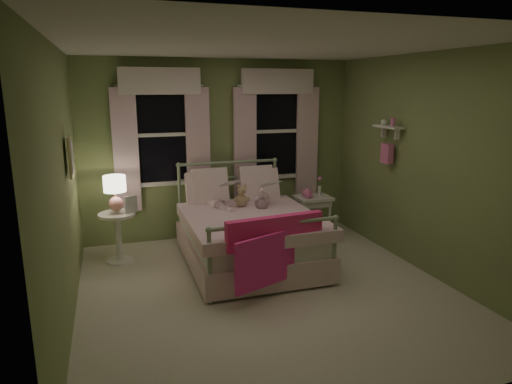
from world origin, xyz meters
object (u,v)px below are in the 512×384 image
object	(u,v)px
bed	(248,233)
table_lamp	(115,190)
child_left	(218,182)
child_right	(258,181)
nightstand_right	(313,203)
nightstand_left	(118,231)
teddy_bear	(242,197)

from	to	relation	value
bed	table_lamp	distance (m)	1.75
child_left	table_lamp	world-z (taller)	child_left
child_right	nightstand_right	world-z (taller)	child_right
bed	nightstand_left	distance (m)	1.65
bed	nightstand_left	xyz separation A→B (m)	(-1.57, 0.51, 0.03)
teddy_bear	table_lamp	size ratio (longest dim) A/B	0.66
child_left	nightstand_left	distance (m)	1.41
bed	table_lamp	size ratio (longest dim) A/B	4.50
child_left	child_right	distance (m)	0.56
child_left	table_lamp	xyz separation A→B (m)	(-1.29, 0.09, -0.02)
child_right	table_lamp	bearing A→B (deg)	9.87
nightstand_left	table_lamp	size ratio (longest dim) A/B	1.44
child_left	nightstand_right	bearing A→B (deg)	173.38
child_right	teddy_bear	bearing A→B (deg)	42.07
child_right	nightstand_left	world-z (taller)	child_right
bed	child_left	bearing A→B (deg)	123.60
nightstand_left	nightstand_right	world-z (taller)	same
bed	child_right	bearing A→B (deg)	56.40
child_left	nightstand_right	distance (m)	1.52
teddy_bear	table_lamp	xyz separation A→B (m)	(-1.57, 0.25, 0.16)
child_right	child_left	bearing A→B (deg)	12.57
child_right	nightstand_right	bearing A→B (deg)	-158.82
child_left	nightstand_right	size ratio (longest dim) A/B	1.28
table_lamp	nightstand_right	world-z (taller)	table_lamp
nightstand_right	nightstand_left	bearing A→B (deg)	-179.01
nightstand_right	table_lamp	bearing A→B (deg)	-179.01
child_left	child_right	bearing A→B (deg)	168.07
child_right	nightstand_right	xyz separation A→B (m)	(0.89, 0.13, -0.41)
bed	child_left	size ratio (longest dim) A/B	2.48
nightstand_right	teddy_bear	bearing A→B (deg)	-165.93
teddy_bear	child_left	bearing A→B (deg)	150.50
nightstand_left	nightstand_right	size ratio (longest dim) A/B	1.02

